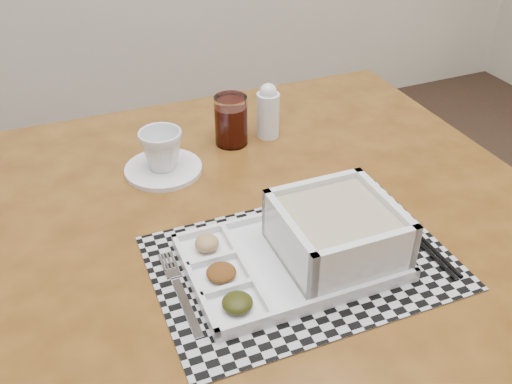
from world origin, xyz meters
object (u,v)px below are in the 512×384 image
dining_table (265,260)px  creamer_bottle (268,111)px  serving_tray (322,241)px  cup (161,150)px  juice_glass (231,122)px

dining_table → creamer_bottle: (0.13, 0.28, 0.14)m
serving_tray → cup: size_ratio=3.90×
creamer_bottle → dining_table: bearing=-114.9°
juice_glass → creamer_bottle: (0.08, -0.00, 0.01)m
dining_table → creamer_bottle: 0.34m
creamer_bottle → juice_glass: bearing=179.6°
serving_tray → creamer_bottle: creamer_bottle is taller
serving_tray → dining_table: bearing=109.0°
dining_table → cup: 0.29m
dining_table → creamer_bottle: size_ratio=8.86×
cup → creamer_bottle: size_ratio=0.69×
dining_table → creamer_bottle: creamer_bottle is taller
serving_tray → juice_glass: bearing=89.0°
dining_table → juice_glass: 0.32m
cup → creamer_bottle: bearing=31.4°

